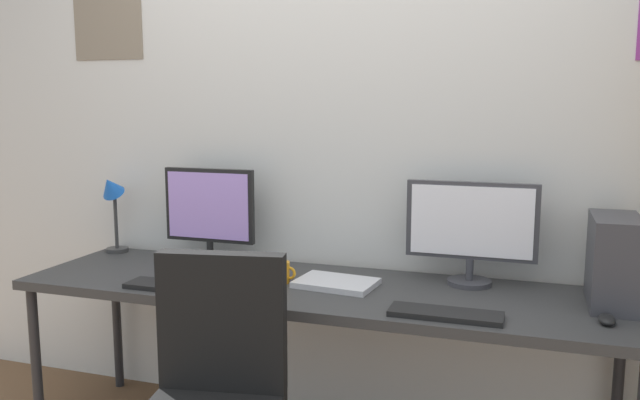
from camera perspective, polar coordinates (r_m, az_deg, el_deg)
wall_back at (r=2.98m, az=2.25°, el=5.03°), size 4.90×0.11×2.60m
desk at (r=2.70m, az=-0.34°, el=-8.53°), size 2.50×0.68×0.74m
monitor_left at (r=3.05m, az=-9.78°, el=-1.04°), size 0.45×0.18×0.44m
monitor_right at (r=2.71m, az=13.25°, el=-2.39°), size 0.53×0.18×0.43m
pc_tower at (r=2.62m, az=24.61°, el=-4.95°), size 0.17×0.34×0.34m
desk_lamp at (r=3.36m, az=-17.96°, el=0.05°), size 0.11×0.16×0.41m
keyboard_left at (r=2.71m, az=-13.33°, el=-7.41°), size 0.35×0.13×0.02m
keyboard_right at (r=2.35m, az=11.07°, el=-9.88°), size 0.40×0.13×0.02m
computer_mouse at (r=2.44m, az=24.08°, el=-9.65°), size 0.06×0.10×0.03m
laptop_closed at (r=2.67m, az=1.44°, el=-7.36°), size 0.34×0.25×0.02m
coffee_mug at (r=2.71m, az=-3.46°, el=-6.41°), size 0.11×0.08×0.09m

